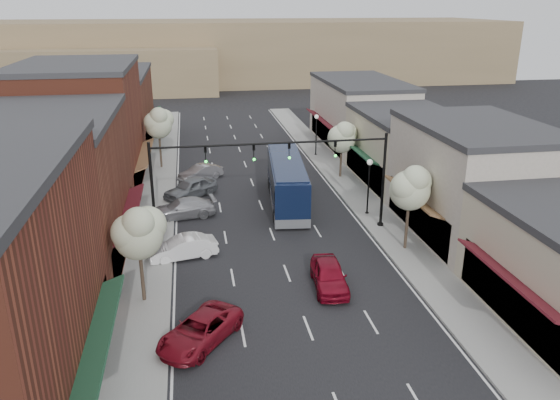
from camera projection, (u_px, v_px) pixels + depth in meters
name	position (u px, v px, depth m)	size (l,w,h in m)	color
ground	(293.00, 289.00, 31.18)	(160.00, 160.00, 0.00)	black
sidewalk_left	(157.00, 192.00, 47.00)	(2.80, 73.00, 0.15)	gray
sidewalk_right	(346.00, 182.00, 49.61)	(2.80, 73.00, 0.15)	gray
curb_left	(174.00, 191.00, 47.22)	(0.25, 73.00, 0.17)	gray
curb_right	(331.00, 183.00, 49.39)	(0.25, 73.00, 0.17)	gray
bldg_left_midnear	(44.00, 192.00, 32.94)	(10.14, 14.10, 9.40)	brown
bldg_left_midfar	(82.00, 130.00, 45.67)	(10.14, 14.10, 10.90)	brown
bldg_left_far	(108.00, 110.00, 60.93)	(10.14, 18.10, 8.40)	brown
bldg_right_midnear	(473.00, 180.00, 37.54)	(9.14, 12.10, 7.90)	#BAAD9F
bldg_right_midfar	(406.00, 148.00, 48.92)	(9.14, 12.10, 6.40)	#B5AB90
bldg_right_far	(359.00, 113.00, 61.73)	(9.14, 16.10, 7.40)	#BAAD9F
hill_far	(212.00, 51.00, 112.58)	(120.00, 30.00, 12.00)	#7A6647
hill_near	(76.00, 70.00, 98.25)	(50.00, 20.00, 8.00)	#7A6647
signal_mast_right	(352.00, 168.00, 37.89)	(8.22, 0.46, 7.00)	black
signal_mast_left	(188.00, 176.00, 36.14)	(8.22, 0.46, 7.00)	black
tree_right_near	(411.00, 186.00, 34.61)	(2.85, 2.65, 5.95)	#47382B
tree_right_far	(342.00, 136.00, 49.61)	(2.85, 2.65, 5.43)	#47382B
tree_left_near	(139.00, 231.00, 28.40)	(2.85, 2.65, 5.69)	#47382B
tree_left_far	(159.00, 122.00, 52.38)	(2.85, 2.65, 6.13)	#47382B
lamp_post_near	(369.00, 178.00, 41.10)	(0.44, 0.44, 4.44)	black
lamp_post_far	(316.00, 128.00, 57.33)	(0.44, 0.44, 4.44)	black
coach_bus	(287.00, 181.00, 44.01)	(3.77, 12.06, 3.63)	black
red_hatchback	(329.00, 275.00, 31.15)	(1.82, 4.54, 1.55)	maroon
parked_car_a	(200.00, 330.00, 26.10)	(2.24, 4.86, 1.35)	maroon
parked_car_b	(183.00, 248.00, 34.77)	(1.53, 4.37, 1.44)	white
parked_car_c	(183.00, 208.00, 41.38)	(2.04, 5.01, 1.45)	#99999E
parked_car_d	(191.00, 188.00, 45.62)	(1.95, 4.85, 1.65)	slate
parked_car_e	(200.00, 173.00, 50.18)	(1.47, 4.21, 1.39)	gray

